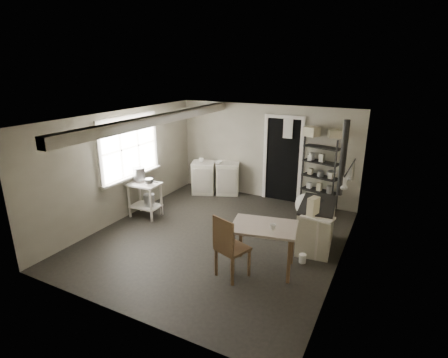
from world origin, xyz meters
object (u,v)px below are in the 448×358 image
at_px(stockpot, 139,174).
at_px(chair, 233,248).
at_px(shelf_rack, 321,170).
at_px(base_cabinets, 216,176).
at_px(work_table, 263,248).
at_px(prep_table, 145,199).
at_px(stove, 316,224).
at_px(flour_sack, 305,205).

bearing_deg(stockpot, chair, -23.52).
bearing_deg(shelf_rack, stockpot, -134.51).
bearing_deg(base_cabinets, work_table, -71.94).
bearing_deg(prep_table, stove, 5.57).
distance_m(base_cabinets, work_table, 3.67).
bearing_deg(prep_table, chair, -23.94).
bearing_deg(chair, stockpot, 176.16).
height_order(prep_table, shelf_rack, shelf_rack).
bearing_deg(prep_table, base_cabinets, 71.88).
relative_size(base_cabinets, stove, 1.19).
distance_m(prep_table, stove, 3.63).
bearing_deg(work_table, chair, -130.55).
bearing_deg(stove, stockpot, 178.23).
relative_size(prep_table, stockpot, 2.77).
bearing_deg(stockpot, prep_table, -16.16).
bearing_deg(flour_sack, stockpot, -153.98).
relative_size(base_cabinets, flour_sack, 2.50).
relative_size(prep_table, shelf_rack, 0.45).
height_order(base_cabinets, shelf_rack, shelf_rack).
relative_size(work_table, chair, 0.98).
relative_size(chair, flour_sack, 2.06).
xyz_separation_m(prep_table, flour_sack, (3.08, 1.63, -0.16)).
distance_m(prep_table, shelf_rack, 3.93).
distance_m(prep_table, work_table, 3.14).
distance_m(base_cabinets, flour_sack, 2.46).
height_order(shelf_rack, stove, shelf_rack).
distance_m(stockpot, shelf_rack, 4.01).
bearing_deg(stockpot, base_cabinets, 67.30).
xyz_separation_m(stockpot, chair, (2.85, -1.24, -0.45)).
height_order(chair, flour_sack, chair).
bearing_deg(work_table, prep_table, 165.48).
xyz_separation_m(base_cabinets, flour_sack, (2.42, -0.37, -0.22)).
xyz_separation_m(base_cabinets, work_table, (2.39, -2.79, -0.08)).
height_order(prep_table, stockpot, stockpot).
height_order(shelf_rack, flour_sack, shelf_rack).
bearing_deg(work_table, stockpot, 165.39).
xyz_separation_m(base_cabinets, shelf_rack, (2.61, 0.12, 0.49)).
height_order(stockpot, base_cabinets, stockpot).
height_order(stove, flour_sack, stove).
distance_m(base_cabinets, shelf_rack, 2.66).
distance_m(stockpot, base_cabinets, 2.17).
xyz_separation_m(shelf_rack, flour_sack, (-0.18, -0.50, -0.71)).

